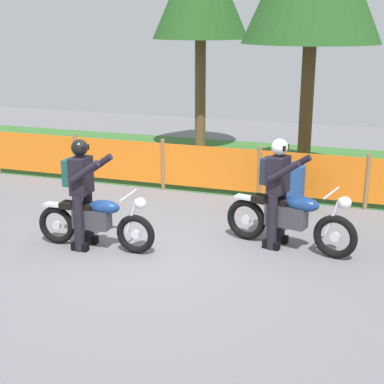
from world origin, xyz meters
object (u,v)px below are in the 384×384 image
motorcycle_lead (96,221)px  rider_lead (81,188)px  spare_drum (288,189)px  motorcycle_trailing (290,218)px  rider_trailing (277,187)px

motorcycle_lead → rider_lead: size_ratio=1.15×
spare_drum → rider_lead: bearing=-134.9°
motorcycle_lead → motorcycle_trailing: motorcycle_trailing is taller
rider_lead → spare_drum: size_ratio=1.92×
motorcycle_lead → rider_trailing: (2.57, 0.99, 0.51)m
motorcycle_lead → spare_drum: 3.65m
motorcycle_trailing → rider_lead: rider_lead is taller
rider_trailing → spare_drum: bearing=106.4°
motorcycle_lead → spare_drum: (2.47, 2.68, -0.00)m
rider_lead → spare_drum: (2.68, 2.69, -0.51)m
rider_lead → rider_trailing: same height
motorcycle_lead → rider_lead: (-0.21, -0.01, 0.51)m
rider_trailing → rider_lead: bearing=-147.3°
rider_lead → rider_trailing: 2.96m
motorcycle_trailing → rider_trailing: rider_trailing is taller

